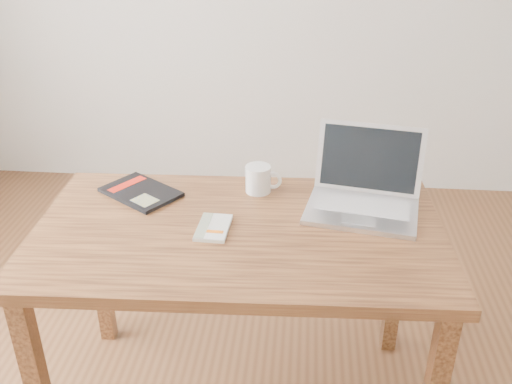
# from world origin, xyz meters

# --- Properties ---
(room) EXTENTS (4.04, 4.04, 2.70)m
(room) POSITION_xyz_m (-0.07, 0.00, 1.36)
(room) COLOR brown
(room) RESTS_ON ground
(desk) EXTENTS (1.32, 0.79, 0.75)m
(desk) POSITION_xyz_m (-0.11, 0.17, 0.66)
(desk) COLOR #543119
(desk) RESTS_ON ground
(white_guidebook) EXTENTS (0.10, 0.16, 0.01)m
(white_guidebook) POSITION_xyz_m (-0.18, 0.15, 0.76)
(white_guidebook) COLOR beige
(white_guidebook) RESTS_ON desk
(black_guidebook) EXTENTS (0.32, 0.29, 0.01)m
(black_guidebook) POSITION_xyz_m (-0.48, 0.37, 0.76)
(black_guidebook) COLOR black
(black_guidebook) RESTS_ON desk
(laptop) EXTENTS (0.41, 0.38, 0.25)m
(laptop) POSITION_xyz_m (0.30, 0.35, 0.80)
(laptop) COLOR silver
(laptop) RESTS_ON desk
(coffee_mug) EXTENTS (0.13, 0.09, 0.10)m
(coffee_mug) POSITION_xyz_m (-0.06, 0.43, 0.80)
(coffee_mug) COLOR white
(coffee_mug) RESTS_ON desk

